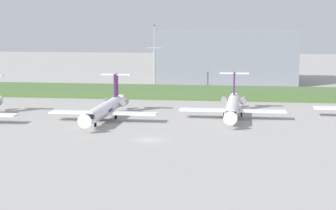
{
  "coord_description": "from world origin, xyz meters",
  "views": [
    {
      "loc": [
        17.12,
        -99.32,
        20.94
      ],
      "look_at": [
        0.0,
        22.61,
        3.0
      ],
      "focal_mm": 61.76,
      "sensor_mm": 36.0,
      "label": 1
    }
  ],
  "objects": [
    {
      "name": "regional_jet_third",
      "position": [
        -12.99,
        18.86,
        2.54
      ],
      "size": [
        22.81,
        31.0,
        9.0
      ],
      "color": "white",
      "rests_on": "ground"
    },
    {
      "name": "ground_plane",
      "position": [
        0.0,
        30.0,
        0.0
      ],
      "size": [
        500.0,
        500.0,
        0.0
      ],
      "primitive_type": "plane",
      "color": "#9E9B96"
    },
    {
      "name": "regional_jet_fourth",
      "position": [
        13.79,
        25.93,
        2.54
      ],
      "size": [
        22.81,
        31.0,
        9.0
      ],
      "color": "white",
      "rests_on": "ground"
    },
    {
      "name": "antenna_mast",
      "position": [
        -10.97,
        71.37,
        8.32
      ],
      "size": [
        4.4,
        0.5,
        19.92
      ],
      "color": "#B2B2B7",
      "rests_on": "ground"
    },
    {
      "name": "distant_hangar",
      "position": [
        9.68,
        99.91,
        8.98
      ],
      "size": [
        46.42,
        27.0,
        17.95
      ],
      "primitive_type": "cube",
      "color": "gray",
      "rests_on": "ground"
    },
    {
      "name": "grass_berm",
      "position": [
        0.0,
        61.63,
        1.01
      ],
      "size": [
        320.0,
        20.0,
        2.01
      ],
      "primitive_type": "cube",
      "color": "#4C6B38",
      "rests_on": "ground"
    }
  ]
}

